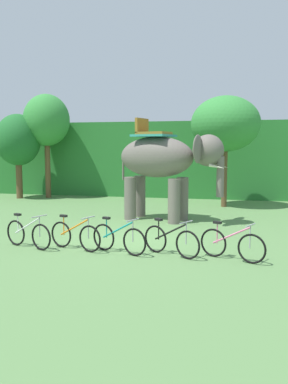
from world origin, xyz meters
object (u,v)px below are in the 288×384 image
at_px(elephant, 165,161).
at_px(bike_pink, 232,244).
at_px(tree_center_left, 225,124).
at_px(bike_black, 171,241).
at_px(bike_teal, 119,238).
at_px(bike_orange, 75,235).
at_px(tree_right, 18,140).
at_px(tree_center_right, 47,121).
at_px(bike_white, 28,234).

relative_size(elephant, bike_pink, 2.70).
bearing_deg(bike_pink, tree_center_left, 92.93).
bearing_deg(elephant, bike_black, -78.15).
height_order(tree_center_left, bike_teal, tree_center_left).
relative_size(tree_center_left, bike_orange, 3.06).
relative_size(tree_right, bike_black, 2.89).
xyz_separation_m(bike_orange, bike_pink, (4.07, -0.12, 0.00)).
bearing_deg(bike_black, bike_teal, -177.84).
xyz_separation_m(tree_right, tree_center_left, (10.73, -0.80, 0.67)).
bearing_deg(tree_center_right, bike_pink, -46.72).
bearing_deg(bike_teal, tree_center_right, 123.85).
relative_size(bike_orange, bike_black, 1.06).
bearing_deg(bike_pink, elephant, 116.95).
bearing_deg(tree_right, tree_center_left, -4.26).
relative_size(tree_center_right, elephant, 1.30).
distance_m(bike_orange, bike_teal, 1.23).
height_order(tree_right, bike_pink, tree_right).
distance_m(bike_white, bike_black, 3.89).
relative_size(bike_white, bike_pink, 1.03).
relative_size(bike_white, bike_teal, 1.01).
xyz_separation_m(tree_center_right, bike_white, (4.43, -10.39, -3.71)).
relative_size(bike_orange, bike_pink, 1.04).
height_order(tree_right, bike_teal, tree_right).
height_order(tree_right, bike_black, tree_right).
distance_m(tree_center_right, tree_center_left, 9.46).
distance_m(elephant, bike_black, 5.28).
distance_m(tree_center_left, bike_orange, 10.19).
height_order(tree_center_right, bike_orange, tree_center_right).
xyz_separation_m(bike_teal, bike_black, (1.35, 0.05, 0.00)).
height_order(tree_right, tree_center_left, tree_center_left).
height_order(tree_right, elephant, tree_right).
distance_m(tree_center_right, bike_teal, 13.05).
relative_size(bike_white, bike_black, 1.05).
xyz_separation_m(tree_center_left, bike_pink, (0.46, -9.04, -3.35)).
bearing_deg(bike_pink, bike_black, 176.91).
distance_m(elephant, bike_teal, 5.24).
bearing_deg(elephant, tree_center_left, 63.46).
bearing_deg(tree_center_right, bike_black, -51.17).
bearing_deg(bike_teal, bike_orange, 175.99).
bearing_deg(tree_center_right, elephant, -36.90).
distance_m(elephant, bike_pink, 5.83).
bearing_deg(tree_center_left, bike_orange, -111.99).
relative_size(tree_right, elephant, 1.05).
xyz_separation_m(elephant, bike_orange, (-1.55, -4.82, -1.82)).
bearing_deg(bike_teal, tree_right, 130.40).
bearing_deg(bike_black, bike_pink, -3.09).
bearing_deg(bike_orange, bike_pink, -1.62).
bearing_deg(tree_right, tree_center_right, 22.97).
xyz_separation_m(bike_orange, bike_black, (2.57, -0.03, 0.00)).
relative_size(tree_right, bike_pink, 2.82).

